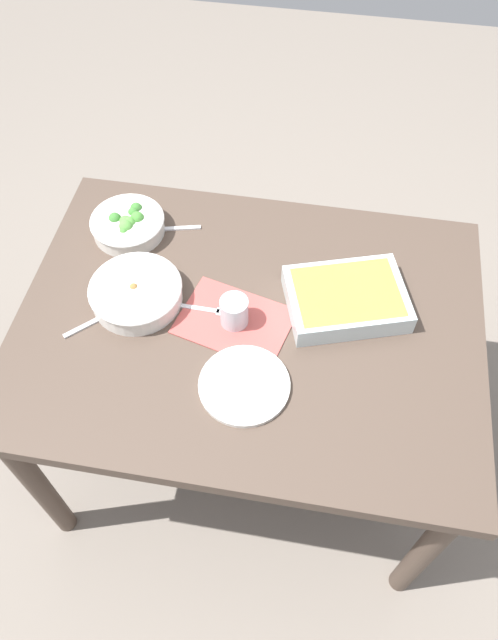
% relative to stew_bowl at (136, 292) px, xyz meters
% --- Properties ---
extents(ground_plane, '(6.00, 6.00, 0.00)m').
position_rel_stew_bowl_xyz_m(ground_plane, '(0.30, -0.02, -0.77)').
color(ground_plane, slate).
extents(dining_table, '(1.20, 0.90, 0.74)m').
position_rel_stew_bowl_xyz_m(dining_table, '(0.30, -0.02, -0.12)').
color(dining_table, '#4C3D33').
rests_on(dining_table, ground_plane).
extents(placemat, '(0.32, 0.26, 0.00)m').
position_rel_stew_bowl_xyz_m(placemat, '(0.26, -0.03, -0.03)').
color(placemat, '#B24C47').
rests_on(placemat, dining_table).
extents(stew_bowl, '(0.24, 0.24, 0.06)m').
position_rel_stew_bowl_xyz_m(stew_bowl, '(0.00, 0.00, 0.00)').
color(stew_bowl, silver).
rests_on(stew_bowl, dining_table).
extents(broccoli_bowl, '(0.21, 0.21, 0.07)m').
position_rel_stew_bowl_xyz_m(broccoli_bowl, '(-0.09, 0.24, -0.00)').
color(broccoli_bowl, silver).
rests_on(broccoli_bowl, dining_table).
extents(baking_dish, '(0.35, 0.30, 0.06)m').
position_rel_stew_bowl_xyz_m(baking_dish, '(0.54, 0.07, 0.00)').
color(baking_dish, silver).
rests_on(baking_dish, dining_table).
extents(drink_cup, '(0.07, 0.07, 0.08)m').
position_rel_stew_bowl_xyz_m(drink_cup, '(0.26, -0.03, 0.01)').
color(drink_cup, '#B2BCC6').
rests_on(drink_cup, dining_table).
extents(side_plate, '(0.22, 0.22, 0.01)m').
position_rel_stew_bowl_xyz_m(side_plate, '(0.32, -0.21, -0.03)').
color(side_plate, silver).
rests_on(side_plate, dining_table).
extents(spoon_by_stew, '(0.14, 0.14, 0.01)m').
position_rel_stew_bowl_xyz_m(spoon_by_stew, '(-0.07, -0.07, -0.03)').
color(spoon_by_stew, silver).
rests_on(spoon_by_stew, dining_table).
extents(spoon_by_broccoli, '(0.17, 0.06, 0.01)m').
position_rel_stew_bowl_xyz_m(spoon_by_broccoli, '(-0.00, 0.26, -0.03)').
color(spoon_by_broccoli, silver).
rests_on(spoon_by_broccoli, dining_table).
extents(fork_on_table, '(0.18, 0.02, 0.01)m').
position_rel_stew_bowl_xyz_m(fork_on_table, '(0.18, -0.00, -0.03)').
color(fork_on_table, silver).
rests_on(fork_on_table, dining_table).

